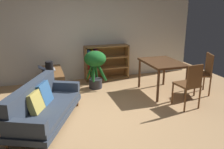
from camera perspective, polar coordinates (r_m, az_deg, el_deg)
The scene contains 11 objects.
ground_plane at distance 4.53m, azimuth -1.80°, elevation -11.04°, with size 8.16×8.16×0.00m, color tan.
back_wall_panel at distance 6.70m, azimuth -8.19°, elevation 10.06°, with size 6.80×0.10×2.70m, color silver.
fabric_couch at distance 4.44m, azimuth -16.32°, elevation -7.13°, with size 1.44×2.00×0.76m.
media_console at distance 5.98m, azimuth -13.97°, elevation -1.67°, with size 0.47×1.16×0.55m.
open_laptop at distance 5.99m, azimuth -15.19°, elevation 1.31°, with size 0.41×0.33×0.11m.
desk_speaker at distance 5.61m, azimuth -14.76°, elevation 1.58°, with size 0.18×0.18×0.29m.
potted_floor_plant at distance 6.01m, azimuth -4.05°, elevation 2.59°, with size 0.55×0.56×0.97m.
dining_table at distance 5.79m, azimuth 11.93°, elevation 2.21°, with size 0.81×1.11×0.78m.
dining_chair_near at distance 6.09m, azimuth 21.19°, elevation 0.76°, with size 0.51×0.55×0.98m.
dining_chair_far at distance 5.11m, azimuth 18.08°, elevation -2.00°, with size 0.45×0.49×0.95m.
bookshelf at distance 6.80m, azimuth -2.12°, elevation 2.92°, with size 1.25×0.33×0.97m.
Camera 1 is at (-1.05, -3.87, 2.12)m, focal length 38.17 mm.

